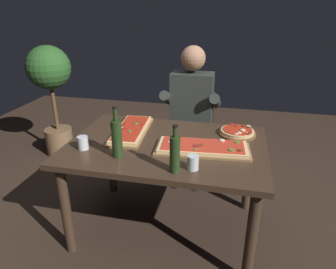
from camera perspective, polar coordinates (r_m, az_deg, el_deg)
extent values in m
plane|color=#38281E|center=(2.58, -0.26, -16.79)|extent=(6.40, 6.40, 0.00)
cube|color=#3D2B1E|center=(2.19, -0.29, -2.19)|extent=(1.40, 0.96, 0.04)
cylinder|color=#3D2B1E|center=(2.28, -18.55, -13.29)|extent=(0.07, 0.07, 0.70)
cylinder|color=#3D2B1E|center=(2.02, 15.28, -18.28)|extent=(0.07, 0.07, 0.70)
cylinder|color=#3D2B1E|center=(2.87, -10.59, -4.29)|extent=(0.07, 0.07, 0.70)
cylinder|color=#3D2B1E|center=(2.67, 14.91, -6.96)|extent=(0.07, 0.07, 0.70)
cube|color=olive|center=(2.09, 6.46, -2.75)|extent=(0.66, 0.33, 0.02)
cube|color=#E5C184|center=(2.08, 6.48, -2.30)|extent=(0.62, 0.29, 0.02)
cube|color=red|center=(2.08, 6.49, -1.98)|extent=(0.57, 0.26, 0.01)
cylinder|color=beige|center=(2.09, 0.58, -1.45)|extent=(0.04, 0.04, 0.01)
cylinder|color=brown|center=(2.03, 13.37, -2.88)|extent=(0.03, 0.03, 0.01)
cylinder|color=beige|center=(2.15, 10.12, -1.10)|extent=(0.03, 0.03, 0.01)
cylinder|color=#4C7F2D|center=(2.15, 12.80, -1.37)|extent=(0.04, 0.04, 0.01)
cylinder|color=maroon|center=(2.05, 5.31, -2.12)|extent=(0.04, 0.04, 0.01)
cylinder|color=#4C7F2D|center=(2.00, 5.21, -2.80)|extent=(0.02, 0.02, 0.00)
cylinder|color=brown|center=(2.08, 1.35, -1.61)|extent=(0.04, 0.04, 0.01)
cylinder|color=brown|center=(2.06, 6.09, -2.01)|extent=(0.04, 0.04, 0.01)
cylinder|color=#4C7F2D|center=(2.03, 11.80, -2.84)|extent=(0.04, 0.04, 0.01)
cube|color=olive|center=(2.38, -6.88, 0.60)|extent=(0.28, 0.61, 0.02)
cube|color=#E5C184|center=(2.38, -6.90, 1.00)|extent=(0.25, 0.57, 0.02)
cube|color=#B72D19|center=(2.37, -6.92, 1.29)|extent=(0.22, 0.52, 0.01)
cylinder|color=beige|center=(2.36, -8.75, 1.21)|extent=(0.03, 0.03, 0.00)
cylinder|color=#4C7F2D|center=(2.43, -5.96, 2.07)|extent=(0.03, 0.03, 0.01)
cylinder|color=brown|center=(2.47, -5.69, 2.40)|extent=(0.04, 0.04, 0.00)
cylinder|color=maroon|center=(2.34, -8.15, 1.05)|extent=(0.04, 0.04, 0.01)
cylinder|color=maroon|center=(2.43, -8.08, 1.95)|extent=(0.03, 0.03, 0.01)
cylinder|color=maroon|center=(2.41, -4.88, 1.91)|extent=(0.03, 0.03, 0.00)
cylinder|color=#4C7F2D|center=(2.29, -7.16, 0.66)|extent=(0.03, 0.03, 0.01)
cylinder|color=brown|center=(2.39, 12.81, 0.19)|extent=(0.28, 0.28, 0.02)
cylinder|color=#E5C184|center=(2.38, 12.85, 0.59)|extent=(0.25, 0.25, 0.02)
cylinder|color=#B72D19|center=(2.37, 12.87, 0.88)|extent=(0.22, 0.22, 0.01)
cylinder|color=maroon|center=(2.31, 14.72, 0.16)|extent=(0.03, 0.03, 0.00)
cylinder|color=beige|center=(2.30, 13.21, 0.32)|extent=(0.03, 0.03, 0.01)
cylinder|color=maroon|center=(2.33, 15.08, 0.37)|extent=(0.03, 0.03, 0.01)
cylinder|color=brown|center=(2.43, 12.66, 1.55)|extent=(0.03, 0.03, 0.01)
cylinder|color=beige|center=(2.32, 14.68, 0.29)|extent=(0.03, 0.03, 0.00)
cylinder|color=beige|center=(2.36, 13.86, 0.81)|extent=(0.04, 0.04, 0.01)
cylinder|color=beige|center=(2.28, 12.70, 0.11)|extent=(0.02, 0.02, 0.00)
cylinder|color=brown|center=(2.44, 14.11, 1.57)|extent=(0.04, 0.04, 0.01)
cylinder|color=beige|center=(2.45, 14.85, 1.51)|extent=(0.04, 0.04, 0.00)
cylinder|color=brown|center=(2.42, 14.88, 1.30)|extent=(0.03, 0.03, 0.01)
cylinder|color=maroon|center=(2.46, 11.89, 1.88)|extent=(0.04, 0.04, 0.01)
cylinder|color=#233819|center=(1.98, -9.53, -0.83)|extent=(0.07, 0.07, 0.25)
cylinder|color=#233819|center=(1.92, -9.86, 3.67)|extent=(0.03, 0.03, 0.08)
cylinder|color=black|center=(1.90, -9.95, 4.98)|extent=(0.03, 0.03, 0.01)
cylinder|color=#233819|center=(1.78, 1.30, -3.79)|extent=(0.06, 0.06, 0.22)
cylinder|color=#233819|center=(1.72, 1.34, 0.44)|extent=(0.03, 0.03, 0.06)
cylinder|color=black|center=(1.70, 1.35, 1.58)|extent=(0.03, 0.03, 0.01)
cylinder|color=silver|center=(2.16, -15.64, -1.51)|extent=(0.07, 0.07, 0.09)
cylinder|color=silver|center=(2.17, -15.56, -2.22)|extent=(0.06, 0.06, 0.03)
cylinder|color=silver|center=(1.84, 4.67, -5.23)|extent=(0.07, 0.07, 0.09)
cylinder|color=#5B3814|center=(1.85, 4.65, -5.83)|extent=(0.06, 0.06, 0.05)
cube|color=#3D2B1E|center=(2.99, 4.24, -1.05)|extent=(0.44, 0.44, 0.04)
cube|color=#3D2B1E|center=(3.09, 4.94, 4.33)|extent=(0.40, 0.04, 0.42)
cylinder|color=#3D2B1E|center=(2.96, -0.12, -6.17)|extent=(0.04, 0.04, 0.41)
cylinder|color=#3D2B1E|center=(2.91, 7.25, -6.94)|extent=(0.04, 0.04, 0.41)
cylinder|color=#3D2B1E|center=(3.29, 1.37, -2.99)|extent=(0.04, 0.04, 0.41)
cylinder|color=#3D2B1E|center=(3.24, 7.97, -3.63)|extent=(0.04, 0.04, 0.41)
cylinder|color=#23232D|center=(2.94, 1.64, -5.92)|extent=(0.11, 0.11, 0.45)
cylinder|color=#23232D|center=(2.92, 5.52, -6.33)|extent=(0.11, 0.11, 0.45)
cube|color=#23232D|center=(2.87, 3.98, -0.40)|extent=(0.34, 0.40, 0.12)
cube|color=#2D332D|center=(2.85, 4.48, 6.29)|extent=(0.38, 0.22, 0.52)
sphere|color=#A37556|center=(2.77, 4.73, 14.04)|extent=(0.22, 0.22, 0.22)
cylinder|color=#2D332D|center=(2.84, -0.09, 6.81)|extent=(0.09, 0.31, 0.21)
cylinder|color=#2D332D|center=(2.78, 8.85, 6.16)|extent=(0.09, 0.31, 0.21)
cylinder|color=#846042|center=(3.85, -19.60, -1.14)|extent=(0.31, 0.31, 0.31)
cylinder|color=brown|center=(3.71, -20.46, 4.76)|extent=(0.04, 0.04, 0.53)
sphere|color=#285623|center=(3.60, -21.47, 11.57)|extent=(0.47, 0.47, 0.47)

